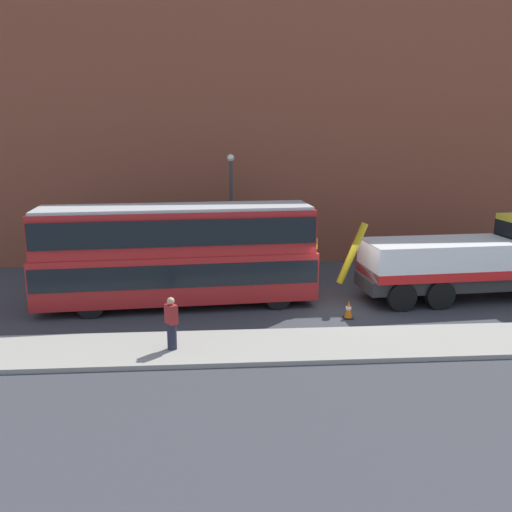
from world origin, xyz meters
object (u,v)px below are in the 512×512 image
Objects in this scene: double_decker_bus at (177,252)px; pedestrian_onlooker at (172,324)px; recovery_tow_truck at (479,258)px; street_lamp at (231,203)px; traffic_cone_near_bus at (349,310)px.

double_decker_bus reaches higher than pedestrian_onlooker.
pedestrian_onlooker is at bearing -162.30° from recovery_tow_truck.
double_decker_bus reaches higher than recovery_tow_truck.
street_lamp is at bearing 40.14° from pedestrian_onlooker.
pedestrian_onlooker is 10.90m from street_lamp.
pedestrian_onlooker is (0.12, -4.96, -1.25)m from double_decker_bus.
traffic_cone_near_bus is (6.50, -2.07, -1.89)m from double_decker_bus.
traffic_cone_near_bus is (-5.96, -2.11, -1.42)m from recovery_tow_truck.
street_lamp reaches higher than double_decker_bus.
street_lamp is (-4.18, 7.50, 3.13)m from traffic_cone_near_bus.
recovery_tow_truck reaches higher than traffic_cone_near_bus.
pedestrian_onlooker is (-12.34, -5.00, -0.77)m from recovery_tow_truck.
traffic_cone_near_bus is (6.38, 2.89, -0.64)m from pedestrian_onlooker.
recovery_tow_truck is at bearing -4.17° from double_decker_bus.
street_lamp is (2.32, 5.42, 1.24)m from double_decker_bus.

